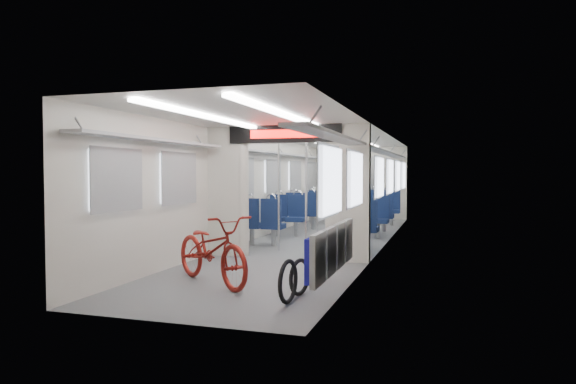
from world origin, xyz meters
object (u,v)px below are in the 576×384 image
object	(u,v)px
bike_hoop_c	(316,266)
seat_bay_far_left	(312,207)
seat_bay_near_left	(275,216)
stanchion_near_right	(306,191)
bike_hoop_a	(288,284)
seat_bay_far_right	(379,208)
seat_bay_near_right	(361,216)
bicycle	(212,249)
bike_hoop_b	(300,279)
flip_bench	(332,248)
stanchion_far_right	(344,187)
stanchion_near_left	(279,190)
stanchion_far_left	(318,186)

from	to	relation	value
bike_hoop_c	seat_bay_far_left	world-z (taller)	seat_bay_far_left
seat_bay_near_left	stanchion_near_right	bearing A→B (deg)	-55.62
bike_hoop_a	bike_hoop_c	distance (m)	1.16
bike_hoop_a	seat_bay_far_right	xyz separation A→B (m)	(-0.02, 8.27, 0.32)
bike_hoop_c	stanchion_near_right	bearing A→B (deg)	108.50
seat_bay_near_right	seat_bay_far_left	world-z (taller)	seat_bay_near_right
seat_bay_far_right	bicycle	bearing A→B (deg)	-99.46
bicycle	bike_hoop_b	distance (m)	1.36
bike_hoop_a	bike_hoop_b	distance (m)	0.41
bicycle	stanchion_near_right	bearing A→B (deg)	23.82
bike_hoop_b	seat_bay_near_right	xyz separation A→B (m)	(-0.04, 4.85, 0.36)
seat_bay_far_left	seat_bay_far_right	world-z (taller)	seat_bay_far_right
bike_hoop_b	bike_hoop_a	bearing A→B (deg)	-92.37
bike_hoop_b	seat_bay_far_left	bearing A→B (deg)	103.64
flip_bench	bike_hoop_b	distance (m)	0.55
seat_bay_far_left	flip_bench	bearing A→B (deg)	-73.56
flip_bench	stanchion_far_right	distance (m)	6.26
bike_hoop_b	seat_bay_near_left	xyz separation A→B (m)	(-1.91, 4.71, 0.33)
bike_hoop_b	stanchion_near_right	size ratio (longest dim) A/B	0.20
stanchion_far_right	bike_hoop_c	bearing A→B (deg)	-82.65
bike_hoop_a	flip_bench	bearing A→B (deg)	53.14
seat_bay_near_right	flip_bench	bearing A→B (deg)	-84.94
seat_bay_far_right	stanchion_far_right	world-z (taller)	stanchion_far_right
bicycle	flip_bench	size ratio (longest dim) A/B	0.83
stanchion_near_left	stanchion_near_right	bearing A→B (deg)	-28.47
stanchion_far_right	seat_bay_far_left	bearing A→B (deg)	126.96
flip_bench	bike_hoop_c	world-z (taller)	flip_bench
bike_hoop_b	seat_bay_far_right	world-z (taller)	seat_bay_far_right
bicycle	stanchion_near_right	world-z (taller)	stanchion_near_right
seat_bay_near_left	bike_hoop_c	bearing A→B (deg)	-64.11
bike_hoop_c	seat_bay_near_right	xyz separation A→B (m)	(-0.06, 4.10, 0.33)
seat_bay_near_left	bike_hoop_b	bearing A→B (deg)	-67.93
flip_bench	seat_bay_far_right	size ratio (longest dim) A/B	1.01
stanchion_near_left	stanchion_far_left	distance (m)	2.95
seat_bay_near_right	stanchion_far_right	world-z (taller)	stanchion_far_right
seat_bay_near_right	seat_bay_far_left	distance (m)	3.56
stanchion_near_left	stanchion_far_left	world-z (taller)	same
seat_bay_far_right	bike_hoop_c	bearing A→B (deg)	-89.55
bicycle	flip_bench	xyz separation A→B (m)	(1.68, -0.17, 0.11)
bicycle	stanchion_far_right	size ratio (longest dim) A/B	0.78
seat_bay_near_left	stanchion_far_left	bearing A→B (deg)	70.49
seat_bay_near_right	stanchion_far_right	distance (m)	1.66
seat_bay_near_right	stanchion_near_right	bearing A→B (deg)	-110.77
seat_bay_far_left	bike_hoop_a	bearing A→B (deg)	-77.13
seat_bay_near_right	seat_bay_far_right	world-z (taller)	seat_bay_near_right
bicycle	stanchion_far_right	distance (m)	6.04
seat_bay_near_right	bicycle	bearing A→B (deg)	-105.48
seat_bay_far_right	stanchion_near_right	world-z (taller)	stanchion_near_right
seat_bay_near_right	stanchion_near_right	world-z (taller)	stanchion_near_right
flip_bench	bicycle	bearing A→B (deg)	174.12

